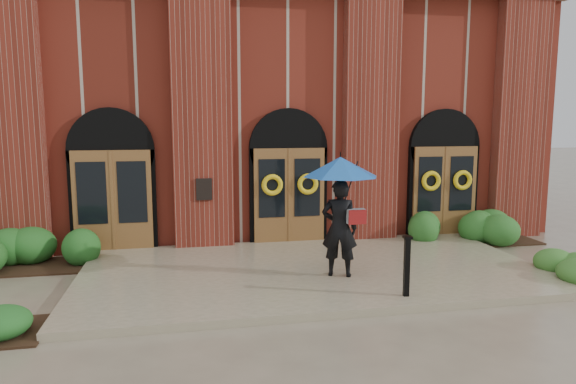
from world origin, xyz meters
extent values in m
plane|color=gray|center=(0.00, 0.00, 0.00)|extent=(90.00, 90.00, 0.00)
cube|color=tan|center=(0.00, 0.15, 0.07)|extent=(10.00, 5.30, 0.15)
cube|color=maroon|center=(0.00, 8.90, 3.50)|extent=(16.00, 12.00, 7.00)
cube|color=black|center=(-2.25, 2.47, 1.65)|extent=(0.40, 0.05, 0.55)
cube|color=maroon|center=(-6.75, 2.73, 3.50)|extent=(1.50, 0.45, 7.00)
cube|color=maroon|center=(-2.25, 2.73, 3.50)|extent=(1.50, 0.45, 7.00)
cube|color=maroon|center=(2.25, 2.73, 3.50)|extent=(1.50, 0.45, 7.00)
cube|color=maroon|center=(6.75, 2.73, 3.50)|extent=(1.50, 0.45, 7.00)
cube|color=brown|center=(-4.50, 2.71, 1.40)|extent=(1.90, 0.10, 2.50)
cylinder|color=black|center=(-4.50, 2.85, 2.65)|extent=(2.10, 0.22, 2.10)
cube|color=brown|center=(0.00, 2.71, 1.40)|extent=(1.90, 0.10, 2.50)
cylinder|color=black|center=(0.00, 2.85, 2.65)|extent=(2.10, 0.22, 2.10)
cube|color=brown|center=(4.50, 2.71, 1.40)|extent=(1.90, 0.10, 2.50)
cylinder|color=black|center=(4.50, 2.85, 2.65)|extent=(2.10, 0.22, 2.10)
torus|color=yellow|center=(-0.48, 2.59, 1.70)|extent=(0.57, 0.13, 0.57)
torus|color=yellow|center=(0.48, 2.59, 1.70)|extent=(0.57, 0.13, 0.57)
torus|color=yellow|center=(4.02, 2.59, 1.70)|extent=(0.57, 0.13, 0.57)
torus|color=yellow|center=(4.98, 2.59, 1.70)|extent=(0.57, 0.13, 0.57)
imported|color=black|center=(0.40, -0.54, 1.16)|extent=(0.86, 0.72, 2.03)
cone|color=#1657B0|center=(0.40, -0.54, 2.44)|extent=(2.03, 2.03, 0.41)
cylinder|color=black|center=(0.45, -0.59, 1.90)|extent=(0.02, 0.02, 0.67)
cube|color=#979A9C|center=(0.70, -0.70, 1.44)|extent=(0.42, 0.31, 0.30)
cube|color=maroon|center=(0.70, -0.81, 1.44)|extent=(0.36, 0.16, 0.30)
cube|color=black|center=(1.26, -1.99, 0.69)|extent=(0.11, 0.11, 1.09)
cube|color=black|center=(1.26, -1.99, 1.26)|extent=(0.17, 0.17, 0.04)
ellipsoid|color=#1F531B|center=(-6.59, 1.89, 0.41)|extent=(3.22, 1.29, 0.83)
ellipsoid|color=#25591F|center=(5.20, 2.20, 0.40)|extent=(3.15, 1.26, 0.81)
ellipsoid|color=#336624|center=(5.10, -1.35, 0.27)|extent=(1.54, 1.32, 0.54)
camera|label=1|loc=(-2.70, -10.55, 3.39)|focal=32.00mm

